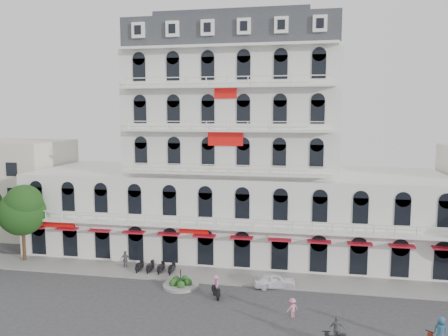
% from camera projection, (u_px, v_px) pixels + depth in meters
% --- Properties ---
extents(ground, '(120.00, 120.00, 0.00)m').
position_uv_depth(ground, '(197.00, 320.00, 32.75)').
color(ground, '#38383A').
rests_on(ground, ground).
extents(sidewalk, '(53.00, 4.00, 0.16)m').
position_uv_depth(sidewalk, '(220.00, 276.00, 41.52)').
color(sidewalk, gray).
rests_on(sidewalk, ground).
extents(main_building, '(45.00, 15.00, 25.80)m').
position_uv_depth(main_building, '(235.00, 163.00, 49.10)').
color(main_building, silver).
rests_on(main_building, ground).
extents(flank_building_west, '(14.00, 10.00, 12.00)m').
position_uv_depth(flank_building_west, '(11.00, 187.00, 56.97)').
color(flank_building_west, beige).
rests_on(flank_building_west, ground).
extents(traffic_island, '(3.20, 3.20, 1.60)m').
position_uv_depth(traffic_island, '(181.00, 284.00, 39.12)').
color(traffic_island, gray).
rests_on(traffic_island, ground).
extents(parked_scooter_row, '(4.40, 1.80, 1.10)m').
position_uv_depth(parked_scooter_row, '(156.00, 273.00, 42.49)').
color(parked_scooter_row, black).
rests_on(parked_scooter_row, ground).
extents(tree_west_inner, '(4.76, 4.76, 8.25)m').
position_uv_depth(tree_west_inner, '(22.00, 209.00, 45.11)').
color(tree_west_inner, '#382314').
rests_on(tree_west_inner, ground).
extents(parked_car, '(4.09, 2.55, 1.30)m').
position_uv_depth(parked_car, '(274.00, 280.00, 38.98)').
color(parked_car, white).
rests_on(parked_car, ground).
extents(rider_east, '(1.43, 1.19, 2.32)m').
position_uv_depth(rider_east, '(441.00, 333.00, 28.40)').
color(rider_east, maroon).
rests_on(rider_east, ground).
extents(rider_northeast, '(1.70, 0.45, 2.16)m').
position_uv_depth(rider_northeast, '(337.00, 332.00, 28.83)').
color(rider_northeast, black).
rests_on(rider_northeast, ground).
extents(rider_center, '(1.01, 1.56, 1.99)m').
position_uv_depth(rider_center, '(216.00, 286.00, 36.64)').
color(rider_center, black).
rests_on(rider_center, ground).
extents(pedestrian_mid, '(1.06, 0.46, 1.80)m').
position_uv_depth(pedestrian_mid, '(126.00, 260.00, 43.68)').
color(pedestrian_mid, '#5A5C62').
rests_on(pedestrian_mid, ground).
extents(pedestrian_right, '(1.11, 1.04, 1.51)m').
position_uv_depth(pedestrian_right, '(292.00, 308.00, 33.11)').
color(pedestrian_right, pink).
rests_on(pedestrian_right, ground).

